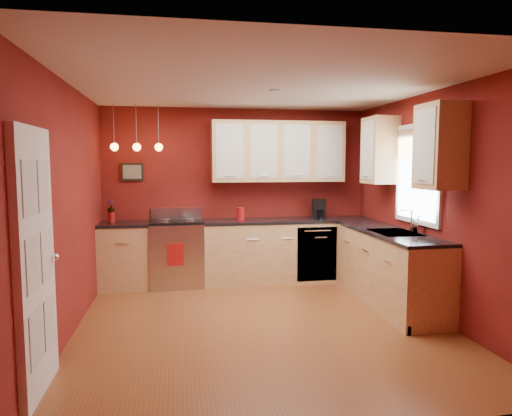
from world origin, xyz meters
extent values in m
plane|color=brown|center=(0.00, 0.00, 0.00)|extent=(4.20, 4.20, 0.00)
cube|color=beige|center=(0.00, 0.00, 2.60)|extent=(4.00, 4.20, 0.02)
cube|color=maroon|center=(0.00, 2.10, 1.30)|extent=(4.00, 0.02, 2.60)
cube|color=maroon|center=(0.00, -2.10, 1.30)|extent=(4.00, 0.02, 2.60)
cube|color=maroon|center=(-2.00, 0.00, 1.30)|extent=(0.02, 4.20, 2.60)
cube|color=maroon|center=(2.00, 0.00, 1.30)|extent=(0.02, 4.20, 2.60)
cube|color=#E0BE78|center=(-1.65, 1.80, 0.45)|extent=(0.70, 0.60, 0.90)
cube|color=#E0BE78|center=(0.73, 1.80, 0.45)|extent=(2.54, 0.60, 0.90)
cube|color=#E0BE78|center=(1.70, 0.45, 0.45)|extent=(0.60, 2.10, 0.90)
cube|color=black|center=(-1.65, 1.80, 0.92)|extent=(0.70, 0.62, 0.04)
cube|color=black|center=(0.73, 1.80, 0.92)|extent=(2.54, 0.62, 0.04)
cube|color=black|center=(1.70, 0.45, 0.92)|extent=(0.62, 2.10, 0.04)
cube|color=#BABABF|center=(-0.92, 1.80, 0.46)|extent=(0.76, 0.64, 0.92)
cube|color=black|center=(-0.92, 1.50, 0.48)|extent=(0.55, 0.02, 0.32)
cylinder|color=#BABABF|center=(-0.92, 1.49, 0.72)|extent=(0.60, 0.02, 0.02)
cube|color=black|center=(-0.92, 1.80, 0.94)|extent=(0.76, 0.60, 0.03)
cylinder|color=gray|center=(-1.10, 1.66, 0.95)|extent=(0.16, 0.16, 0.01)
cylinder|color=gray|center=(-0.74, 1.66, 0.95)|extent=(0.16, 0.16, 0.01)
cylinder|color=gray|center=(-1.10, 1.94, 0.95)|extent=(0.16, 0.16, 0.01)
cylinder|color=gray|center=(-0.74, 1.94, 0.95)|extent=(0.16, 0.16, 0.01)
cube|color=#BABABF|center=(-0.92, 2.10, 1.03)|extent=(0.76, 0.04, 0.16)
cube|color=#BABABF|center=(1.10, 1.51, 0.45)|extent=(0.60, 0.02, 0.80)
cube|color=gray|center=(1.70, 0.30, 0.92)|extent=(0.50, 0.70, 0.05)
cube|color=black|center=(1.70, 0.47, 0.91)|extent=(0.42, 0.30, 0.02)
cube|color=black|center=(1.70, 0.13, 0.91)|extent=(0.42, 0.30, 0.02)
cylinder|color=white|center=(1.92, 0.30, 1.08)|extent=(0.02, 0.02, 0.28)
cylinder|color=white|center=(1.85, 0.30, 1.21)|extent=(0.16, 0.02, 0.02)
cube|color=white|center=(1.98, 0.30, 1.65)|extent=(0.04, 1.02, 1.22)
cube|color=white|center=(1.97, 0.30, 1.65)|extent=(0.01, 0.90, 1.10)
cube|color=#98754C|center=(1.95, 0.30, 2.02)|extent=(0.02, 0.96, 0.36)
cube|color=white|center=(-1.97, -1.20, 1.02)|extent=(0.06, 0.82, 2.05)
cube|color=silver|center=(-1.94, -1.38, 1.60)|extent=(0.00, 0.28, 0.40)
cube|color=silver|center=(-1.94, -1.02, 1.60)|extent=(0.00, 0.28, 0.40)
cube|color=silver|center=(-1.94, -1.38, 1.05)|extent=(0.00, 0.28, 0.40)
cube|color=silver|center=(-1.94, -1.02, 1.05)|extent=(0.00, 0.28, 0.40)
cube|color=silver|center=(-1.94, -1.38, 0.50)|extent=(0.00, 0.28, 0.40)
cube|color=silver|center=(-1.94, -1.02, 0.50)|extent=(0.00, 0.28, 0.40)
sphere|color=white|center=(-1.91, -0.87, 1.00)|extent=(0.06, 0.06, 0.06)
cube|color=#E0BE78|center=(0.60, 1.93, 1.95)|extent=(2.00, 0.35, 0.90)
cube|color=#E0BE78|center=(1.82, 0.32, 1.95)|extent=(0.35, 1.95, 0.90)
cube|color=black|center=(-1.55, 2.08, 1.65)|extent=(0.32, 0.03, 0.26)
cylinder|color=gray|center=(-1.75, 1.75, 2.30)|extent=(0.01, 0.01, 0.60)
sphere|color=#FFA53F|center=(-1.75, 1.75, 2.00)|extent=(0.11, 0.11, 0.11)
cylinder|color=gray|center=(-1.45, 1.75, 2.30)|extent=(0.01, 0.01, 0.60)
sphere|color=#FFA53F|center=(-1.45, 1.75, 2.00)|extent=(0.11, 0.11, 0.11)
cylinder|color=gray|center=(-1.15, 1.75, 2.30)|extent=(0.01, 0.01, 0.60)
sphere|color=#FFA53F|center=(-1.15, 1.75, 2.00)|extent=(0.11, 0.11, 0.11)
cylinder|color=#A31112|center=(0.01, 1.79, 1.03)|extent=(0.12, 0.12, 0.17)
cylinder|color=#A31112|center=(0.01, 1.79, 1.12)|extent=(0.12, 0.12, 0.02)
cylinder|color=#A31112|center=(-1.84, 1.88, 1.01)|extent=(0.09, 0.09, 0.14)
imported|color=#A31112|center=(-1.84, 1.88, 1.16)|extent=(0.14, 0.14, 0.19)
cube|color=black|center=(1.23, 1.86, 1.09)|extent=(0.23, 0.21, 0.29)
cylinder|color=black|center=(1.23, 1.80, 1.01)|extent=(0.13, 0.13, 0.13)
imported|color=white|center=(1.94, 0.17, 1.05)|extent=(0.11, 0.11, 0.22)
cube|color=#A31112|center=(-0.95, 1.47, 0.52)|extent=(0.23, 0.02, 0.31)
camera|label=1|loc=(-0.90, -4.83, 1.78)|focal=32.00mm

